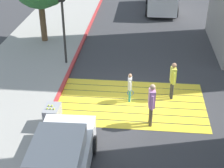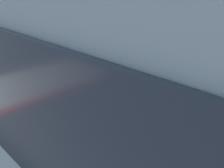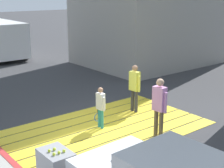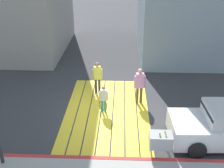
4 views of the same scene
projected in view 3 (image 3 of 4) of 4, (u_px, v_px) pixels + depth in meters
name	position (u px, v px, depth m)	size (l,w,h in m)	color
ground_plane	(105.00, 129.00, 10.68)	(120.00, 120.00, 0.00)	#38383A
crosswalk_stripes	(105.00, 129.00, 10.68)	(6.40, 3.80, 0.01)	yellow
curb_painted	(6.00, 157.00, 8.71)	(0.16, 40.00, 0.13)	#BC3333
tennis_ball_cart	(56.00, 162.00, 7.19)	(0.56, 0.80, 1.02)	#99999E
pedestrian_adult_lead	(159.00, 104.00, 9.76)	(0.27, 0.53, 1.82)	brown
pedestrian_adult_trailing	(135.00, 85.00, 11.90)	(0.25, 0.50, 1.72)	#333338
pedestrian_child_with_racket	(100.00, 105.00, 10.54)	(0.28, 0.41, 1.35)	teal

